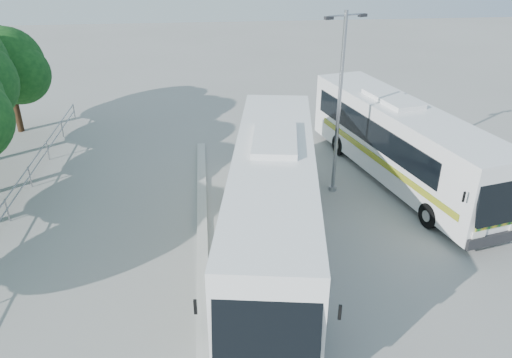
{
  "coord_description": "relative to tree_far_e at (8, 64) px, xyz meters",
  "views": [
    {
      "loc": [
        -1.89,
        -15.08,
        10.54
      ],
      "look_at": [
        -0.15,
        1.86,
        1.96
      ],
      "focal_mm": 35.0,
      "sensor_mm": 36.0,
      "label": 1
    }
  ],
  "objects": [
    {
      "name": "ground",
      "position": [
        12.63,
        -13.3,
        -3.89
      ],
      "size": [
        100.0,
        100.0,
        0.0
      ],
      "primitive_type": "plane",
      "color": "gray",
      "rests_on": "ground"
    },
    {
      "name": "kerb_divider",
      "position": [
        10.33,
        -11.3,
        -3.81
      ],
      "size": [
        0.4,
        16.0,
        0.15
      ],
      "primitive_type": "cube",
      "color": "#B2B2AD",
      "rests_on": "ground"
    },
    {
      "name": "railing",
      "position": [
        2.63,
        -9.3,
        -3.15
      ],
      "size": [
        0.06,
        22.0,
        1.0
      ],
      "color": "gray",
      "rests_on": "ground"
    },
    {
      "name": "tree_far_e",
      "position": [
        0.0,
        0.0,
        0.0
      ],
      "size": [
        4.54,
        4.28,
        5.92
      ],
      "color": "#382314",
      "rests_on": "ground"
    },
    {
      "name": "coach_main",
      "position": [
        12.91,
        -13.19,
        -1.83
      ],
      "size": [
        4.8,
        13.76,
        3.75
      ],
      "rotation": [
        0.0,
        0.0,
        -0.16
      ],
      "color": "white",
      "rests_on": "ground"
    },
    {
      "name": "coach_adjacent",
      "position": [
        19.41,
        -8.27,
        -1.96
      ],
      "size": [
        5.36,
        12.88,
        3.51
      ],
      "rotation": [
        0.0,
        0.0,
        0.23
      ],
      "color": "silver",
      "rests_on": "ground"
    },
    {
      "name": "lamppost",
      "position": [
        16.19,
        -9.01,
        0.4
      ],
      "size": [
        1.84,
        0.8,
        7.76
      ],
      "rotation": [
        0.0,
        0.0,
        0.34
      ],
      "color": "#919499",
      "rests_on": "ground"
    }
  ]
}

